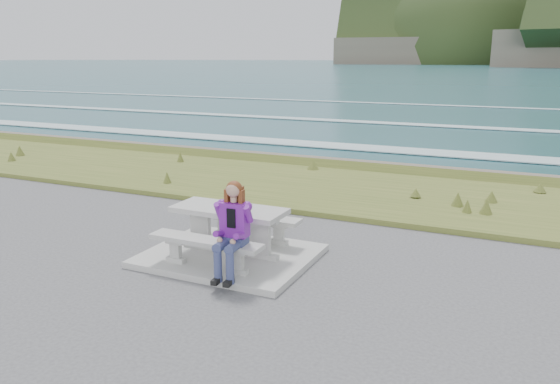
{
  "coord_description": "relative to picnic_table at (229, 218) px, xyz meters",
  "views": [
    {
      "loc": [
        4.19,
        -7.14,
        3.14
      ],
      "look_at": [
        0.33,
        1.2,
        0.87
      ],
      "focal_mm": 35.0,
      "sensor_mm": 36.0,
      "label": 1
    }
  ],
  "objects": [
    {
      "name": "bench_landward",
      "position": [
        0.0,
        -0.7,
        -0.23
      ],
      "size": [
        1.8,
        0.35,
        0.45
      ],
      "color": "#A6A7A1",
      "rests_on": "concrete_slab"
    },
    {
      "name": "ocean",
      "position": [
        -0.0,
        25.09,
        -2.42
      ],
      "size": [
        1600.0,
        1600.0,
        0.09
      ],
      "color": "#20515B",
      "rests_on": "ground"
    },
    {
      "name": "picnic_table",
      "position": [
        0.0,
        0.0,
        0.0
      ],
      "size": [
        1.8,
        0.75,
        0.75
      ],
      "color": "#A6A7A1",
      "rests_on": "concrete_slab"
    },
    {
      "name": "concrete_slab",
      "position": [
        -0.0,
        0.0,
        -0.63
      ],
      "size": [
        2.6,
        2.1,
        0.1
      ],
      "primitive_type": "cube",
      "color": "#A6A7A1",
      "rests_on": "ground"
    },
    {
      "name": "seated_woman",
      "position": [
        0.5,
        -0.83,
        -0.08
      ],
      "size": [
        0.43,
        0.69,
        1.37
      ],
      "rotation": [
        0.0,
        0.0,
        0.09
      ],
      "color": "navy",
      "rests_on": "concrete_slab"
    },
    {
      "name": "bench_seaward",
      "position": [
        0.0,
        0.7,
        -0.23
      ],
      "size": [
        1.8,
        0.35,
        0.45
      ],
      "color": "#A6A7A1",
      "rests_on": "concrete_slab"
    },
    {
      "name": "shore_drop",
      "position": [
        -0.0,
        7.9,
        -0.68
      ],
      "size": [
        160.0,
        0.8,
        2.2
      ],
      "primitive_type": "cube",
      "color": "brown",
      "rests_on": "ground"
    },
    {
      "name": "grass_verge",
      "position": [
        -0.0,
        5.0,
        -0.68
      ],
      "size": [
        160.0,
        4.5,
        0.22
      ],
      "primitive_type": "cube",
      "color": "#445620",
      "rests_on": "ground"
    }
  ]
}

